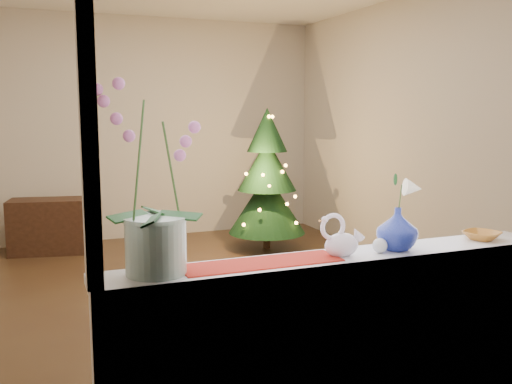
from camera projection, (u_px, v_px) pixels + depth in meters
ground at (198, 295)px, 4.88m from camera, size 5.00×5.00×0.00m
wall_back at (140, 129)px, 6.99m from camera, size 4.50×0.10×2.70m
wall_front at (357, 163)px, 2.39m from camera, size 4.50×0.10×2.70m
wall_right at (420, 134)px, 5.51m from camera, size 0.10×5.00×2.70m
window_apron at (347, 364)px, 2.55m from camera, size 2.20×0.08×0.88m
windowsill at (339, 259)px, 2.57m from camera, size 2.20×0.26×0.04m
window_frame at (356, 78)px, 2.37m from camera, size 2.22×0.06×1.60m
runner at (262, 263)px, 2.43m from camera, size 0.70×0.20×0.01m
orchid_pot at (154, 178)px, 2.22m from camera, size 0.27×0.27×0.77m
swan at (342, 236)px, 2.54m from camera, size 0.23×0.13×0.19m
blue_vase at (397, 226)px, 2.66m from camera, size 0.25×0.25×0.23m
lily at (399, 183)px, 2.63m from camera, size 0.13×0.07×0.17m
paperweight at (380, 246)px, 2.61m from camera, size 0.09×0.09×0.07m
amber_dish at (482, 236)px, 2.88m from camera, size 0.19×0.19×0.04m
xmas_tree at (267, 179)px, 6.45m from camera, size 1.05×1.05×1.60m
side_table at (48, 226)px, 6.31m from camera, size 0.87×0.55×0.60m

